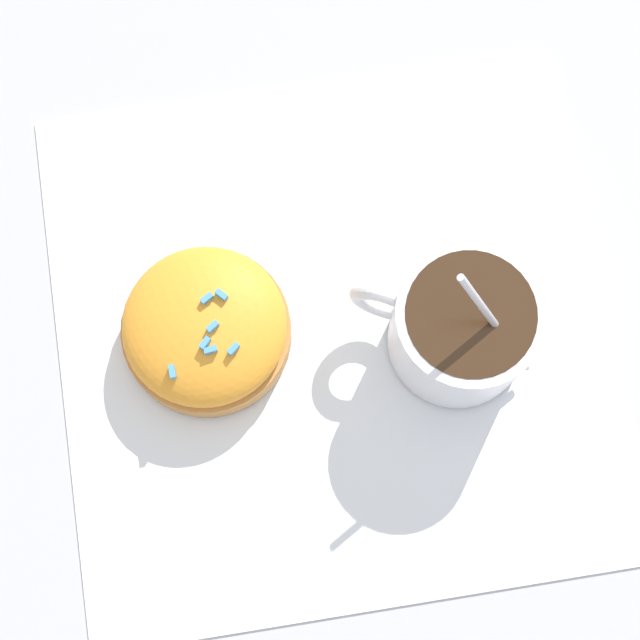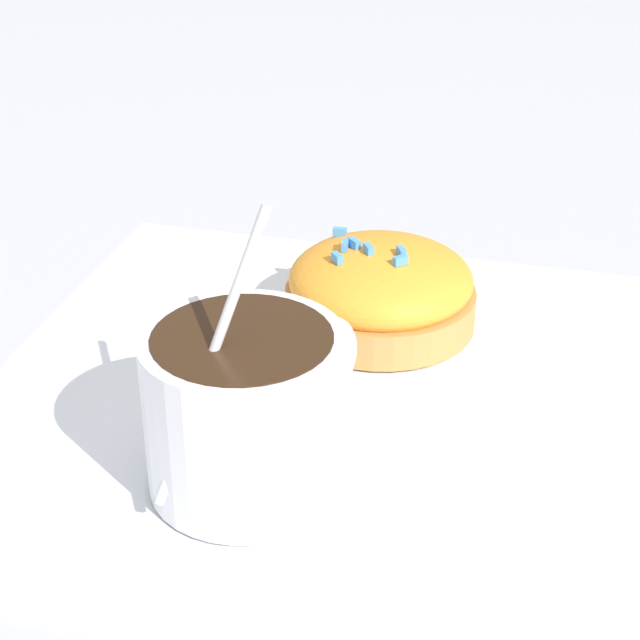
# 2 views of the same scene
# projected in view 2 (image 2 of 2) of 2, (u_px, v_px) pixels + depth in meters

# --- Properties ---
(ground_plane) EXTENTS (3.00, 3.00, 0.00)m
(ground_plane) POSITION_uv_depth(u_px,v_px,m) (328.00, 399.00, 0.49)
(ground_plane) COLOR #B2B2B7
(paper_napkin) EXTENTS (0.34, 0.33, 0.00)m
(paper_napkin) POSITION_uv_depth(u_px,v_px,m) (328.00, 397.00, 0.49)
(paper_napkin) COLOR white
(paper_napkin) RESTS_ON ground_plane
(coffee_cup) EXTENTS (0.10, 0.08, 0.12)m
(coffee_cup) POSITION_uv_depth(u_px,v_px,m) (247.00, 403.00, 0.41)
(coffee_cup) COLOR white
(coffee_cup) RESTS_ON paper_napkin
(frosted_pastry) EXTENTS (0.10, 0.10, 0.05)m
(frosted_pastry) POSITION_uv_depth(u_px,v_px,m) (380.00, 289.00, 0.54)
(frosted_pastry) COLOR #C18442
(frosted_pastry) RESTS_ON paper_napkin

